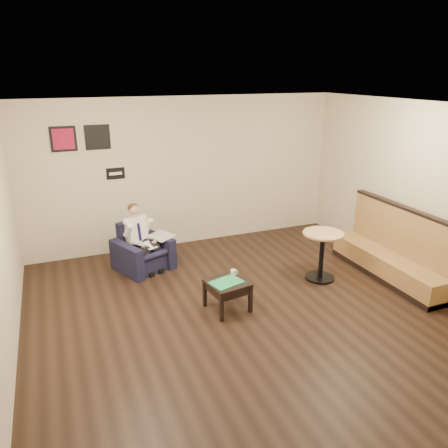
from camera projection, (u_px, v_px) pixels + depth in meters
name	position (u px, v px, depth m)	size (l,w,h in m)	color
ground	(253.00, 316.00, 6.06)	(6.00, 6.00, 0.00)	black
wall_back	(186.00, 173.00, 8.22)	(6.00, 0.02, 2.80)	beige
wall_front	(446.00, 353.00, 2.97)	(6.00, 0.02, 2.80)	beige
wall_right	(432.00, 197.00, 6.65)	(0.02, 6.00, 2.80)	beige
ceiling	(258.00, 108.00, 5.13)	(6.00, 6.00, 0.02)	white
seating_sign	(116.00, 173.00, 7.72)	(0.32, 0.02, 0.20)	black
art_print_left	(63.00, 139.00, 7.22)	(0.42, 0.03, 0.42)	#A51439
art_print_right	(98.00, 137.00, 7.41)	(0.42, 0.03, 0.42)	black
armchair	(143.00, 247.00, 7.39)	(0.81, 0.81, 0.79)	black
seated_man	(146.00, 241.00, 7.27)	(0.51, 0.77, 1.08)	white
lap_papers	(149.00, 245.00, 7.23)	(0.18, 0.26, 0.01)	white
newspaper	(161.00, 236.00, 7.50)	(0.34, 0.43, 0.01)	silver
side_table	(227.00, 295.00, 6.17)	(0.53, 0.53, 0.43)	black
green_folder	(226.00, 282.00, 6.07)	(0.43, 0.31, 0.01)	#21A85F
coffee_mug	(233.00, 273.00, 6.26)	(0.08, 0.08, 0.09)	white
smartphone	(225.00, 276.00, 6.24)	(0.13, 0.07, 0.01)	black
banquette	(391.00, 244.00, 7.04)	(0.54, 2.27, 1.16)	olive
cafe_table	(321.00, 256.00, 7.03)	(0.64, 0.64, 0.80)	tan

